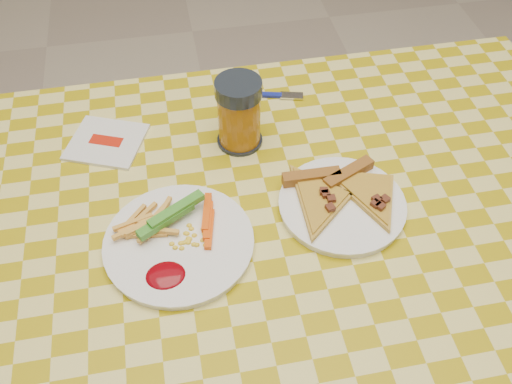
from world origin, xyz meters
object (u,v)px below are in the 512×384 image
table (274,249)px  plate_right (342,206)px  plate_left (179,244)px  drink_glass (239,114)px

table → plate_right: size_ratio=6.03×
plate_left → drink_glass: (0.14, 0.22, 0.06)m
table → drink_glass: size_ratio=9.20×
plate_right → drink_glass: bearing=126.2°
table → drink_glass: 0.25m
table → drink_glass: bearing=97.0°
table → plate_right: 0.14m
table → plate_right: plate_right is taller
plate_right → plate_left: bearing=-174.1°
plate_left → drink_glass: 0.27m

